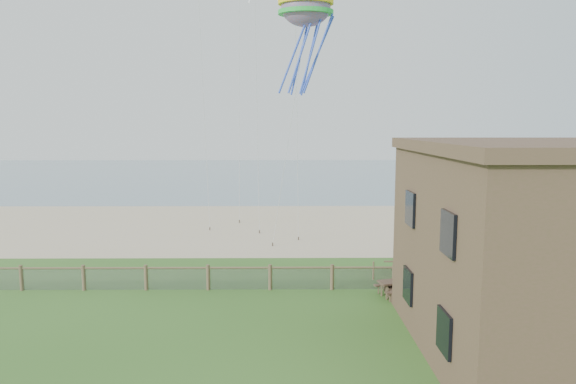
% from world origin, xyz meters
% --- Properties ---
extents(ground, '(160.00, 160.00, 0.00)m').
position_xyz_m(ground, '(0.00, 0.00, 0.00)').
color(ground, '#325B1F').
rests_on(ground, ground).
extents(sand_beach, '(72.00, 20.00, 0.02)m').
position_xyz_m(sand_beach, '(0.00, 22.00, 0.00)').
color(sand_beach, '#BFAC8A').
rests_on(sand_beach, ground).
extents(ocean, '(160.00, 68.00, 0.02)m').
position_xyz_m(ocean, '(0.00, 66.00, 0.00)').
color(ocean, slate).
rests_on(ocean, ground).
extents(chainlink_fence, '(36.20, 0.20, 1.25)m').
position_xyz_m(chainlink_fence, '(0.00, 6.00, 0.55)').
color(chainlink_fence, brown).
rests_on(chainlink_fence, ground).
extents(motel_deck, '(15.00, 2.00, 0.50)m').
position_xyz_m(motel_deck, '(13.00, 5.00, 0.25)').
color(motel_deck, '#4F3C2D').
rests_on(motel_deck, ground).
extents(picnic_table, '(2.20, 1.88, 0.80)m').
position_xyz_m(picnic_table, '(6.01, 5.00, 0.40)').
color(picnic_table, '#4F3C2D').
rests_on(picnic_table, ground).
extents(octopus_kite, '(3.77, 3.26, 6.52)m').
position_xyz_m(octopus_kite, '(1.92, 12.04, 12.88)').
color(octopus_kite, red).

